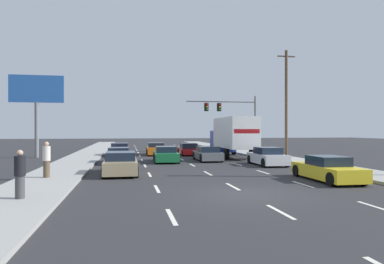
{
  "coord_description": "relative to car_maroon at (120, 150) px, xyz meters",
  "views": [
    {
      "loc": [
        -4.69,
        -13.52,
        2.54
      ],
      "look_at": [
        0.5,
        14.68,
        2.38
      ],
      "focal_mm": 33.37,
      "sensor_mm": 36.0,
      "label": 1
    }
  ],
  "objects": [
    {
      "name": "car_orange",
      "position": [
        3.58,
        0.86,
        -0.02
      ],
      "size": [
        1.98,
        4.53,
        1.24
      ],
      "color": "orange",
      "rests_on": "ground_plane"
    },
    {
      "name": "ground_plane",
      "position": [
        5.33,
        2.99,
        -0.59
      ],
      "size": [
        140.0,
        140.0,
        0.0
      ],
      "primitive_type": "plane",
      "color": "#2B2B2D"
    },
    {
      "name": "sidewalk_left",
      "position": [
        -3.21,
        -2.01,
        -0.52
      ],
      "size": [
        3.17,
        80.0,
        0.14
      ],
      "primitive_type": "cube",
      "color": "#9E9E99",
      "rests_on": "ground_plane"
    },
    {
      "name": "lane_markings",
      "position": [
        5.33,
        -2.67,
        -0.58
      ],
      "size": [
        6.94,
        57.0,
        0.01
      ],
      "color": "silver",
      "rests_on": "ground_plane"
    },
    {
      "name": "car_white",
      "position": [
        10.66,
        -11.23,
        0.0
      ],
      "size": [
        1.96,
        4.2,
        1.3
      ],
      "color": "white",
      "rests_on": "ground_plane"
    },
    {
      "name": "car_red",
      "position": [
        6.86,
        0.15,
        -0.04
      ],
      "size": [
        1.87,
        4.17,
        1.2
      ],
      "color": "red",
      "rests_on": "ground_plane"
    },
    {
      "name": "car_navy",
      "position": [
        0.09,
        -7.67,
        -0.04
      ],
      "size": [
        1.97,
        4.5,
        1.21
      ],
      "color": "#141E4C",
      "rests_on": "ground_plane"
    },
    {
      "name": "utility_pole_mid",
      "position": [
        16.23,
        -2.49,
        4.77
      ],
      "size": [
        1.8,
        0.28,
        10.43
      ],
      "color": "brown",
      "rests_on": "ground_plane"
    },
    {
      "name": "pedestrian_mid_block",
      "position": [
        -3.34,
        -16.47,
        0.46
      ],
      "size": [
        0.38,
        0.38,
        1.81
      ],
      "color": "brown",
      "rests_on": "sidewalk_left"
    },
    {
      "name": "roadside_billboard",
      "position": [
        -7.49,
        -0.7,
        4.93
      ],
      "size": [
        4.8,
        0.36,
        7.58
      ],
      "color": "slate",
      "rests_on": "ground_plane"
    },
    {
      "name": "traffic_signal_mast",
      "position": [
        12.33,
        5.14,
        4.19
      ],
      "size": [
        8.48,
        0.69,
        6.62
      ],
      "color": "#595B56",
      "rests_on": "ground_plane"
    },
    {
      "name": "pedestrian_near_corner",
      "position": [
        -3.04,
        -22.17,
        0.4
      ],
      "size": [
        0.38,
        0.38,
        1.71
      ],
      "color": "#3F3F42",
      "rests_on": "sidewalk_left"
    },
    {
      "name": "sidewalk_right",
      "position": [
        13.87,
        -2.01,
        -0.52
      ],
      "size": [
        3.17,
        80.0,
        0.14
      ],
      "primitive_type": "cube",
      "color": "#9E9E99",
      "rests_on": "ground_plane"
    },
    {
      "name": "car_maroon",
      "position": [
        0.0,
        0.0,
        0.0
      ],
      "size": [
        1.93,
        4.64,
        1.28
      ],
      "color": "maroon",
      "rests_on": "ground_plane"
    },
    {
      "name": "car_green",
      "position": [
        3.73,
        -7.19,
        -0.02
      ],
      "size": [
        2.08,
        4.59,
        1.23
      ],
      "color": "#196B38",
      "rests_on": "ground_plane"
    },
    {
      "name": "car_yellow",
      "position": [
        10.54,
        -19.22,
        -0.03
      ],
      "size": [
        1.91,
        4.62,
        1.24
      ],
      "color": "yellow",
      "rests_on": "ground_plane"
    },
    {
      "name": "car_tan",
      "position": [
        0.31,
        -14.65,
        0.01
      ],
      "size": [
        1.95,
        4.68,
        1.3
      ],
      "color": "tan",
      "rests_on": "ground_plane"
    },
    {
      "name": "box_truck",
      "position": [
        10.3,
        -3.79,
        1.53
      ],
      "size": [
        2.77,
        8.97,
        3.66
      ],
      "color": "white",
      "rests_on": "ground_plane"
    },
    {
      "name": "car_gray",
      "position": [
        7.23,
        -6.87,
        -0.02
      ],
      "size": [
        1.9,
        4.26,
        1.21
      ],
      "color": "slate",
      "rests_on": "ground_plane"
    }
  ]
}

